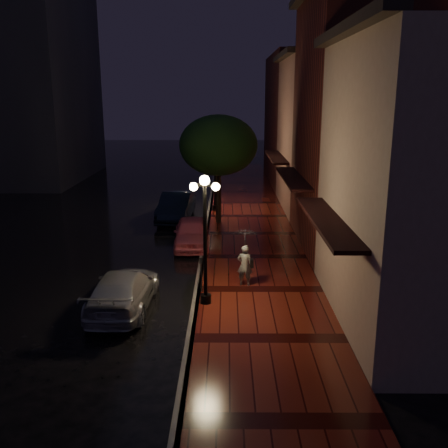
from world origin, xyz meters
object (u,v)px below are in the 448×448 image
(street_tree, at_px, (218,147))
(woman_with_umbrella, at_px, (245,248))
(silver_car, at_px, (123,290))
(navy_car, at_px, (176,206))
(pink_car, at_px, (191,233))
(streetlamp_far, at_px, (215,170))
(streetlamp_near, at_px, (205,232))
(parking_meter, at_px, (201,271))

(street_tree, distance_m, woman_with_umbrella, 9.78)
(silver_car, bearing_deg, navy_car, -91.11)
(street_tree, relative_size, pink_car, 1.46)
(street_tree, bearing_deg, silver_car, -104.97)
(silver_car, height_order, woman_with_umbrella, woman_with_umbrella)
(navy_car, bearing_deg, pink_car, -73.27)
(streetlamp_far, xyz_separation_m, silver_car, (-2.72, -14.15, -1.94))
(streetlamp_near, xyz_separation_m, pink_car, (-0.95, 6.94, -1.92))
(pink_car, xyz_separation_m, parking_meter, (0.75, -5.93, 0.24))
(silver_car, bearing_deg, streetlamp_near, -175.33)
(navy_car, height_order, silver_car, navy_car)
(pink_car, bearing_deg, streetlamp_near, -85.48)
(pink_car, relative_size, parking_meter, 3.15)
(street_tree, relative_size, silver_car, 1.27)
(silver_car, bearing_deg, pink_car, -102.56)
(streetlamp_far, distance_m, silver_car, 14.54)
(navy_car, distance_m, silver_car, 12.28)
(pink_car, xyz_separation_m, woman_with_umbrella, (2.31, -5.29, 0.87))
(street_tree, distance_m, pink_car, 5.53)
(pink_car, bearing_deg, parking_meter, -86.07)
(streetlamp_far, bearing_deg, parking_meter, -90.88)
(woman_with_umbrella, bearing_deg, pink_car, -56.29)
(streetlamp_near, relative_size, street_tree, 0.74)
(pink_car, bearing_deg, navy_car, 100.01)
(pink_car, relative_size, navy_car, 0.83)
(streetlamp_far, height_order, woman_with_umbrella, streetlamp_far)
(silver_car, height_order, parking_meter, parking_meter)
(streetlamp_far, bearing_deg, streetlamp_near, -90.00)
(woman_with_umbrella, relative_size, parking_meter, 1.68)
(navy_car, relative_size, parking_meter, 3.78)
(street_tree, bearing_deg, woman_with_umbrella, -83.28)
(street_tree, bearing_deg, navy_car, 155.18)
(navy_car, relative_size, woman_with_umbrella, 2.25)
(parking_meter, bearing_deg, navy_car, 98.02)
(streetlamp_near, bearing_deg, navy_car, 100.16)
(street_tree, xyz_separation_m, parking_meter, (-0.46, -9.98, -3.33))
(streetlamp_far, bearing_deg, woman_with_umbrella, -83.72)
(street_tree, height_order, navy_car, street_tree)
(street_tree, xyz_separation_m, pink_car, (-1.21, -4.05, -3.57))
(pink_car, relative_size, silver_car, 0.87)
(navy_car, bearing_deg, silver_car, -89.12)
(streetlamp_near, xyz_separation_m, silver_car, (-2.72, -0.15, -1.94))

